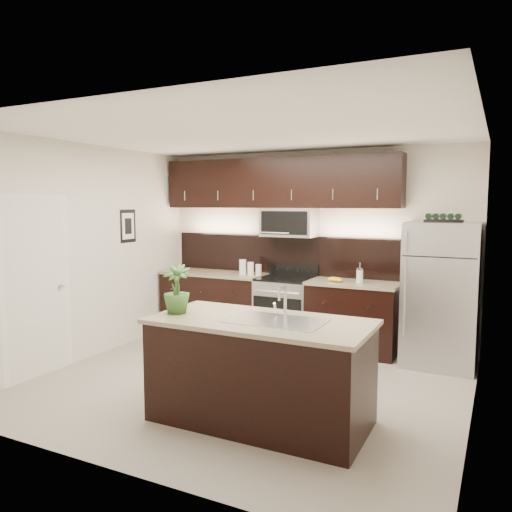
% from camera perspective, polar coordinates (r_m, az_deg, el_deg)
% --- Properties ---
extents(ground, '(4.50, 4.50, 0.00)m').
position_cam_1_polar(ground, '(5.62, -1.11, -14.43)').
color(ground, gray).
rests_on(ground, ground).
extents(room_walls, '(4.52, 4.02, 2.71)m').
position_cam_1_polar(room_walls, '(5.29, -2.41, 3.13)').
color(room_walls, beige).
rests_on(room_walls, ground).
extents(counter_run, '(3.51, 0.65, 0.94)m').
position_cam_1_polar(counter_run, '(7.14, 1.91, -6.05)').
color(counter_run, black).
rests_on(counter_run, ground).
extents(upper_fixtures, '(3.49, 0.40, 1.66)m').
position_cam_1_polar(upper_fixtures, '(7.11, 2.64, 7.44)').
color(upper_fixtures, black).
rests_on(upper_fixtures, counter_run).
extents(island, '(1.96, 0.96, 0.94)m').
position_cam_1_polar(island, '(4.58, 0.49, -12.97)').
color(island, black).
rests_on(island, ground).
extents(sink_faucet, '(0.84, 0.50, 0.28)m').
position_cam_1_polar(sink_faucet, '(4.39, 2.33, -7.22)').
color(sink_faucet, silver).
rests_on(sink_faucet, island).
extents(refrigerator, '(0.84, 0.76, 1.74)m').
position_cam_1_polar(refrigerator, '(6.42, 20.38, -4.14)').
color(refrigerator, '#B2B2B7').
rests_on(refrigerator, ground).
extents(wine_rack, '(0.43, 0.27, 0.10)m').
position_cam_1_polar(wine_rack, '(6.33, 20.68, 4.08)').
color(wine_rack, black).
rests_on(wine_rack, refrigerator).
extents(plant, '(0.32, 0.32, 0.45)m').
position_cam_1_polar(plant, '(4.72, -9.06, -3.76)').
color(plant, '#335A24').
rests_on(plant, island).
extents(canisters, '(0.33, 0.13, 0.22)m').
position_cam_1_polar(canisters, '(7.17, -0.84, -1.40)').
color(canisters, silver).
rests_on(canisters, counter_run).
extents(french_press, '(0.09, 0.09, 0.26)m').
position_cam_1_polar(french_press, '(6.58, 11.77, -2.21)').
color(french_press, silver).
rests_on(french_press, counter_run).
extents(bananas, '(0.24, 0.21, 0.06)m').
position_cam_1_polar(bananas, '(6.66, 8.74, -2.61)').
color(bananas, yellow).
rests_on(bananas, counter_run).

